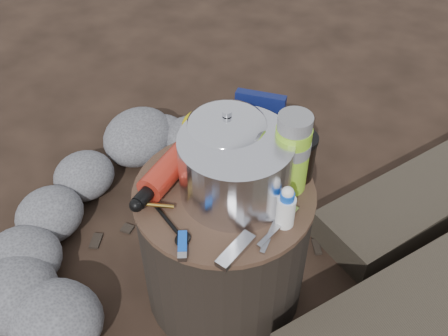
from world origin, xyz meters
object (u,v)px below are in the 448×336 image
at_px(camping_pot, 227,145).
at_px(travel_mug, 298,157).
at_px(stump, 224,243).
at_px(thermos, 292,153).
at_px(fuel_bottle, 173,165).

distance_m(camping_pot, travel_mug, 0.17).
xyz_separation_m(stump, travel_mug, (0.14, 0.12, 0.26)).
xyz_separation_m(stump, thermos, (0.14, 0.08, 0.31)).
bearing_deg(fuel_bottle, camping_pot, 30.35).
xyz_separation_m(stump, fuel_bottle, (-0.14, 0.00, 0.24)).
bearing_deg(camping_pot, travel_mug, 21.34).
xyz_separation_m(fuel_bottle, thermos, (0.27, 0.08, 0.07)).
bearing_deg(camping_pot, stump, -73.42).
xyz_separation_m(fuel_bottle, travel_mug, (0.28, 0.12, 0.03)).
relative_size(stump, thermos, 2.12).
bearing_deg(thermos, travel_mug, 80.18).
xyz_separation_m(camping_pot, fuel_bottle, (-0.12, -0.06, -0.06)).
bearing_deg(fuel_bottle, stump, 4.40).
bearing_deg(thermos, fuel_bottle, -164.53).
height_order(fuel_bottle, travel_mug, travel_mug).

